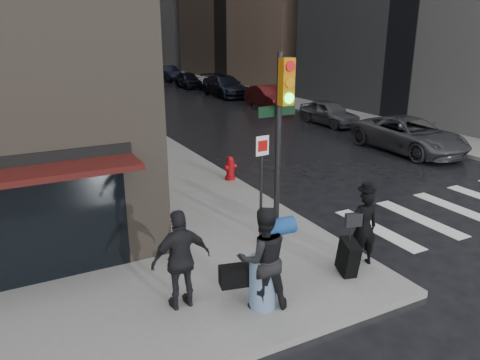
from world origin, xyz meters
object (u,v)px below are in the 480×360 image
at_px(parked_car_1, 329,113).
at_px(parked_car_5, 168,73).
at_px(man_greycoat, 181,260).
at_px(parked_car_3, 225,86).
at_px(parked_car_2, 268,97).
at_px(parked_car_0, 409,135).
at_px(parked_car_4, 188,80).
at_px(fire_hydrant, 230,169).
at_px(man_overcoat, 361,232).
at_px(traffic_light, 280,126).
at_px(man_jeans, 262,258).

height_order(parked_car_1, parked_car_5, parked_car_5).
distance_m(man_greycoat, parked_car_3, 29.27).
height_order(parked_car_1, parked_car_2, parked_car_2).
height_order(man_greycoat, parked_car_5, man_greycoat).
relative_size(man_greycoat, parked_car_0, 0.37).
bearing_deg(parked_car_0, parked_car_3, 89.11).
distance_m(parked_car_0, parked_car_5, 31.85).
bearing_deg(parked_car_5, parked_car_4, -95.32).
distance_m(fire_hydrant, parked_car_0, 8.90).
bearing_deg(parked_car_0, man_greycoat, -152.37).
relative_size(parked_car_1, parked_car_2, 0.88).
bearing_deg(man_greycoat, man_overcoat, 175.03).
height_order(man_greycoat, parked_car_1, man_greycoat).
height_order(fire_hydrant, parked_car_4, parked_car_4).
distance_m(man_greycoat, parked_car_4, 34.84).
bearing_deg(man_greycoat, parked_car_1, -136.40).
bearing_deg(traffic_light, parked_car_5, 70.52).
relative_size(man_greycoat, traffic_light, 0.43).
xyz_separation_m(man_overcoat, parked_car_0, (9.14, 7.18, -0.22)).
bearing_deg(parked_car_4, fire_hydrant, -104.31).
bearing_deg(parked_car_3, man_greycoat, -116.30).
relative_size(parked_car_0, parked_car_1, 1.36).
distance_m(man_jeans, parked_car_5, 41.20).
distance_m(parked_car_1, parked_car_3, 12.74).
bearing_deg(parked_car_2, fire_hydrant, -122.82).
relative_size(parked_car_2, parked_car_5, 1.00).
bearing_deg(man_jeans, parked_car_2, -108.07).
relative_size(man_jeans, traffic_light, 0.44).
xyz_separation_m(traffic_light, parked_car_3, (10.50, 24.48, -2.30)).
xyz_separation_m(man_overcoat, parked_car_3, (9.50, 26.29, -0.17)).
bearing_deg(parked_car_2, parked_car_0, -89.29).
relative_size(man_overcoat, parked_car_0, 0.36).
relative_size(man_jeans, parked_car_4, 0.50).
bearing_deg(parked_car_4, parked_car_1, -83.29).
bearing_deg(parked_car_3, man_overcoat, -108.62).
bearing_deg(man_overcoat, parked_car_0, -126.98).
bearing_deg(parked_car_3, traffic_light, -111.98).
height_order(parked_car_3, parked_car_4, parked_car_3).
relative_size(man_jeans, parked_car_1, 0.52).
bearing_deg(parked_car_2, man_greycoat, -122.01).
relative_size(man_greycoat, parked_car_1, 0.50).
height_order(man_jeans, parked_car_2, man_jeans).
xyz_separation_m(man_jeans, man_greycoat, (-1.33, 0.71, -0.04)).
relative_size(traffic_light, parked_car_0, 0.86).
distance_m(man_jeans, traffic_light, 3.37).
bearing_deg(parked_car_5, parked_car_1, -91.04).
xyz_separation_m(traffic_light, parked_car_4, (9.97, 30.85, -2.40)).
distance_m(man_overcoat, parked_car_1, 16.70).
height_order(man_jeans, parked_car_3, man_jeans).
xyz_separation_m(parked_car_0, parked_car_3, (0.35, 19.11, 0.06)).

